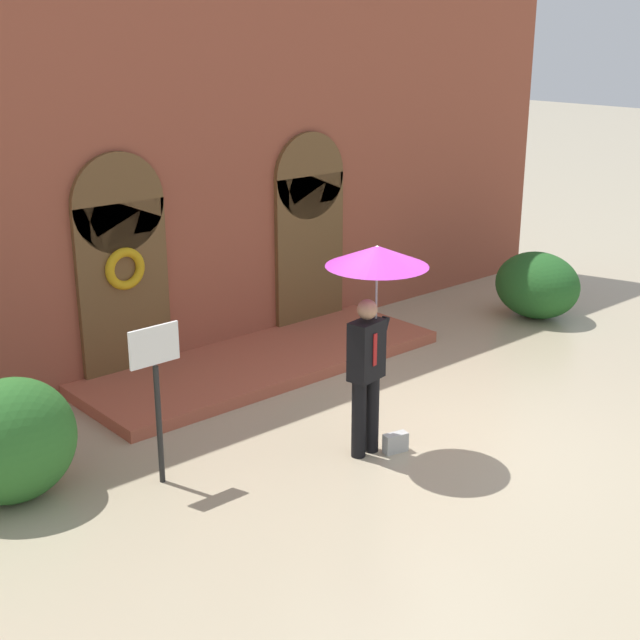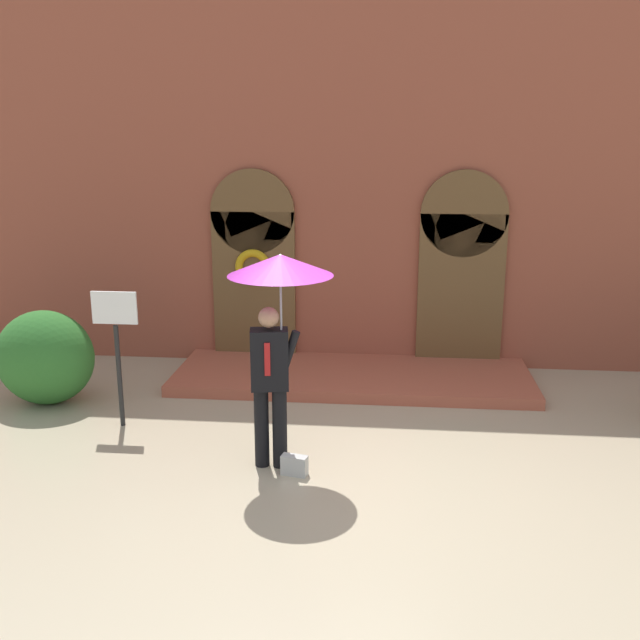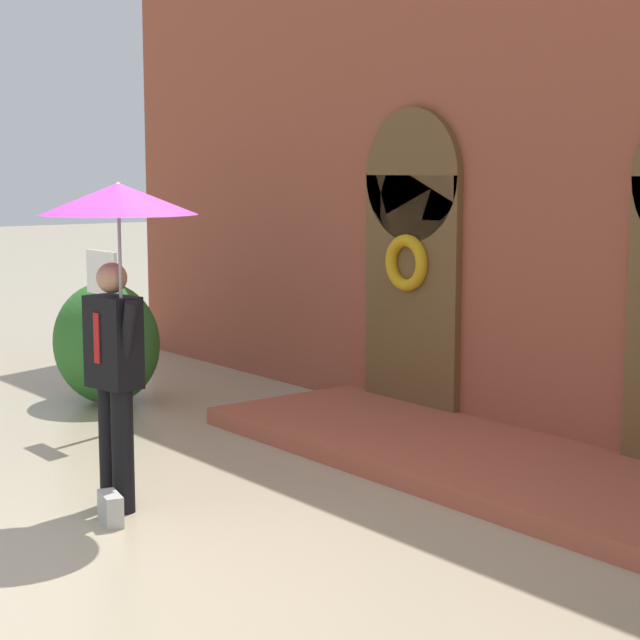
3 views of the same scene
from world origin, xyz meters
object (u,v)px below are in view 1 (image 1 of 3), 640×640
(sign_post, at_px, (156,379))
(handbag, at_px, (396,443))
(shrub_right, at_px, (537,285))
(person_with_umbrella, at_px, (374,287))
(shrub_left, at_px, (12,441))

(sign_post, bearing_deg, handbag, -25.95)
(handbag, bearing_deg, sign_post, 166.71)
(shrub_right, bearing_deg, person_with_umbrella, -162.75)
(person_with_umbrella, height_order, handbag, person_with_umbrella)
(shrub_left, bearing_deg, shrub_right, 0.48)
(person_with_umbrella, bearing_deg, sign_post, 156.46)
(person_with_umbrella, xyz_separation_m, sign_post, (-2.14, 0.93, -0.75))
(person_with_umbrella, distance_m, shrub_left, 3.99)
(person_with_umbrella, height_order, shrub_left, person_with_umbrella)
(person_with_umbrella, xyz_separation_m, shrub_right, (5.38, 1.67, -1.38))
(shrub_left, height_order, shrub_right, shrub_left)
(handbag, height_order, shrub_left, shrub_left)
(shrub_left, xyz_separation_m, shrub_right, (8.80, 0.07, -0.11))
(sign_post, relative_size, shrub_right, 1.21)
(shrub_right, bearing_deg, sign_post, -174.40)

